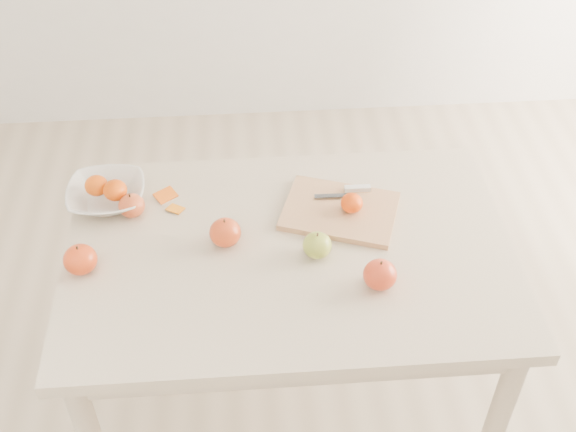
{
  "coord_description": "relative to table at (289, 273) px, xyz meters",
  "views": [
    {
      "loc": [
        -0.11,
        -1.36,
        2.11
      ],
      "look_at": [
        0.0,
        0.05,
        0.82
      ],
      "focal_mm": 45.0,
      "sensor_mm": 36.0,
      "label": 1
    }
  ],
  "objects": [
    {
      "name": "cutting_board",
      "position": [
        0.15,
        0.13,
        0.11
      ],
      "size": [
        0.37,
        0.32,
        0.02
      ],
      "primitive_type": "cube",
      "rotation": [
        0.0,
        0.0,
        -0.33
      ],
      "color": "tan",
      "rests_on": "table"
    },
    {
      "name": "apple_red_e",
      "position": [
        0.22,
        -0.15,
        0.14
      ],
      "size": [
        0.09,
        0.09,
        0.08
      ],
      "primitive_type": "ellipsoid",
      "color": "#A61712",
      "rests_on": "table"
    },
    {
      "name": "apple_red_b",
      "position": [
        -0.17,
        0.03,
        0.14
      ],
      "size": [
        0.09,
        0.09,
        0.08
      ],
      "primitive_type": "ellipsoid",
      "color": "maroon",
      "rests_on": "table"
    },
    {
      "name": "table",
      "position": [
        0.0,
        0.0,
        0.0
      ],
      "size": [
        1.2,
        0.8,
        0.75
      ],
      "color": "beige",
      "rests_on": "ground"
    },
    {
      "name": "board_tangerine",
      "position": [
        0.18,
        0.12,
        0.14
      ],
      "size": [
        0.06,
        0.06,
        0.05
      ],
      "primitive_type": "ellipsoid",
      "color": "#D94B07",
      "rests_on": "cutting_board"
    },
    {
      "name": "orange_peel_a",
      "position": [
        -0.34,
        0.24,
        0.1
      ],
      "size": [
        0.07,
        0.07,
        0.01
      ],
      "primitive_type": "cube",
      "rotation": [
        0.21,
        0.0,
        0.62
      ],
      "color": "#DF5C0F",
      "rests_on": "table"
    },
    {
      "name": "apple_green",
      "position": [
        0.07,
        -0.03,
        0.13
      ],
      "size": [
        0.08,
        0.08,
        0.07
      ],
      "primitive_type": "ellipsoid",
      "color": "olive",
      "rests_on": "table"
    },
    {
      "name": "bowl_tangerine_near",
      "position": [
        -0.53,
        0.24,
        0.15
      ],
      "size": [
        0.07,
        0.07,
        0.06
      ],
      "primitive_type": "ellipsoid",
      "color": "#CA5A07",
      "rests_on": "fruit_bowl"
    },
    {
      "name": "orange_peel_b",
      "position": [
        -0.31,
        0.18,
        0.1
      ],
      "size": [
        0.06,
        0.05,
        0.01
      ],
      "primitive_type": "cube",
      "rotation": [
        -0.14,
        0.0,
        -0.55
      ],
      "color": "orange",
      "rests_on": "table"
    },
    {
      "name": "fruit_bowl",
      "position": [
        -0.5,
        0.23,
        0.13
      ],
      "size": [
        0.22,
        0.22,
        0.05
      ],
      "primitive_type": "imported",
      "color": "silver",
      "rests_on": "table"
    },
    {
      "name": "paring_knife",
      "position": [
        0.2,
        0.2,
        0.12
      ],
      "size": [
        0.17,
        0.05,
        0.01
      ],
      "color": "white",
      "rests_on": "cutting_board"
    },
    {
      "name": "bowl_tangerine_far",
      "position": [
        -0.47,
        0.21,
        0.15
      ],
      "size": [
        0.07,
        0.07,
        0.06
      ],
      "primitive_type": "ellipsoid",
      "color": "#E55308",
      "rests_on": "fruit_bowl"
    },
    {
      "name": "ground",
      "position": [
        0.0,
        0.0,
        -0.65
      ],
      "size": [
        3.5,
        3.5,
        0.0
      ],
      "primitive_type": "plane",
      "color": "#C6B293",
      "rests_on": "ground"
    },
    {
      "name": "apple_red_a",
      "position": [
        -0.43,
        0.17,
        0.13
      ],
      "size": [
        0.07,
        0.07,
        0.07
      ],
      "primitive_type": "ellipsoid",
      "color": "maroon",
      "rests_on": "table"
    },
    {
      "name": "apple_red_d",
      "position": [
        -0.54,
        -0.04,
        0.14
      ],
      "size": [
        0.09,
        0.09,
        0.08
      ],
      "primitive_type": "ellipsoid",
      "color": "#A61805",
      "rests_on": "table"
    }
  ]
}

